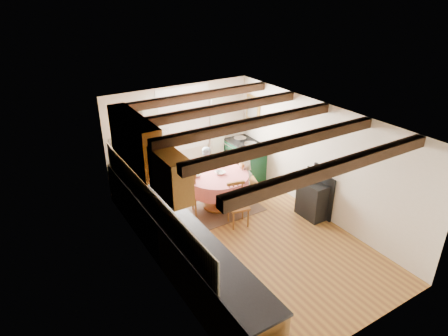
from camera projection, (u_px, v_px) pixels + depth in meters
floor at (246, 236)px, 7.67m from camera, size 3.60×5.50×0.00m
ceiling at (249, 119)px, 6.63m from camera, size 3.60×5.50×0.00m
wall_back at (180, 136)px, 9.25m from camera, size 3.60×0.00×2.40m
wall_front at (369, 266)px, 5.05m from camera, size 3.60×0.00×2.40m
wall_left at (155, 209)px, 6.29m from camera, size 0.00×5.50×2.40m
wall_right at (319, 160)px, 8.01m from camera, size 0.00×5.50×2.40m
beam_a at (337, 167)px, 5.14m from camera, size 3.60×0.16×0.16m
beam_b at (287, 143)px, 5.90m from camera, size 3.60×0.16×0.16m
beam_c at (249, 124)px, 6.67m from camera, size 3.60×0.16×0.16m
beam_d at (218, 109)px, 7.43m from camera, size 3.60×0.16×0.16m
beam_e at (194, 97)px, 8.20m from camera, size 3.60×0.16×0.16m
splash_left at (149, 201)px, 6.53m from camera, size 0.02×4.50×0.55m
splash_back at (141, 144)px, 8.76m from camera, size 1.40×0.02×0.55m
base_cabinet_left at (175, 242)px, 6.77m from camera, size 0.60×5.30×0.88m
base_cabinet_back at (146, 180)px, 8.85m from camera, size 1.30×0.60×0.88m
worktop_left at (174, 219)px, 6.58m from camera, size 0.64×5.30×0.04m
worktop_back at (145, 162)px, 8.64m from camera, size 1.30×0.64×0.04m
wall_cabinet_glass at (134, 140)px, 6.97m from camera, size 0.34×1.80×0.90m
wall_cabinet_solid at (170, 175)px, 5.84m from camera, size 0.34×0.90×0.70m
window_frame at (184, 119)px, 9.11m from camera, size 1.34×0.03×1.54m
window_pane at (184, 119)px, 9.12m from camera, size 1.20×0.01×1.40m
curtain_left at (153, 147)px, 8.86m from camera, size 0.35×0.10×2.10m
curtain_right at (217, 133)px, 9.67m from camera, size 0.35×0.10×2.10m
curtain_rod at (184, 94)px, 8.79m from camera, size 2.00×0.03×0.03m
wall_picture at (253, 108)px, 9.53m from camera, size 0.04×0.50×0.60m
wall_plate at (219, 109)px, 9.51m from camera, size 0.30×0.02×0.30m
rug at (218, 207)px, 8.63m from camera, size 1.71×1.33×0.01m
dining_table at (218, 191)px, 8.46m from camera, size 1.33×1.33×0.80m
chair_near at (238, 205)px, 7.84m from camera, size 0.47×0.48×0.91m
chair_left at (186, 194)px, 8.12m from camera, size 0.59×0.57×1.05m
chair_right at (247, 180)px, 8.77m from camera, size 0.54×0.53×0.97m
aga_range at (245, 159)px, 9.83m from camera, size 0.65×1.01×0.93m
cast_iron_stove at (313, 190)px, 8.05m from camera, size 0.37×0.62×1.24m
child_far at (206, 171)px, 8.96m from camera, size 0.49×0.40×1.17m
child_right at (244, 179)px, 8.72m from camera, size 0.42×0.57×1.06m
bowl_a at (220, 173)px, 8.31m from camera, size 0.22×0.22×0.05m
bowl_b at (197, 175)px, 8.20m from camera, size 0.23×0.23×0.05m
cup at (218, 173)px, 8.27m from camera, size 0.12×0.12×0.09m
canister_tall at (137, 158)px, 8.44m from camera, size 0.15×0.15×0.26m
canister_wide at (141, 155)px, 8.70m from camera, size 0.16×0.16×0.18m
canister_slim at (151, 153)px, 8.69m from camera, size 0.10×0.10×0.28m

